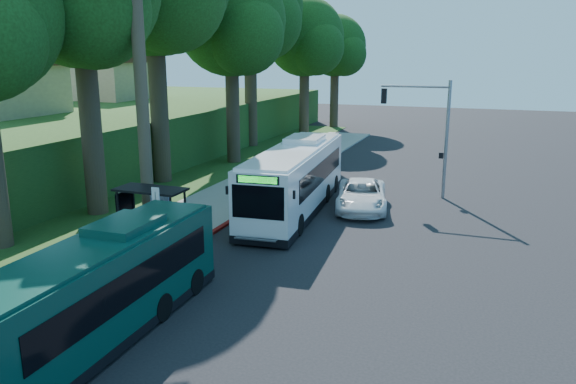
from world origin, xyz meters
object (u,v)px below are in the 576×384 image
at_px(bus_shelter, 148,203).
at_px(teal_bus, 94,292).
at_px(white_bus, 296,177).
at_px(pickup, 362,195).

relative_size(bus_shelter, teal_bus, 0.28).
height_order(white_bus, teal_bus, white_bus).
bearing_deg(pickup, bus_shelter, -144.68).
bearing_deg(bus_shelter, white_bus, 57.22).
height_order(teal_bus, pickup, teal_bus).
distance_m(bus_shelter, teal_bus, 9.56).
height_order(bus_shelter, pickup, bus_shelter).
bearing_deg(white_bus, bus_shelter, -127.59).
bearing_deg(teal_bus, pickup, 75.59).
xyz_separation_m(bus_shelter, teal_bus, (3.94, -8.71, -0.17)).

